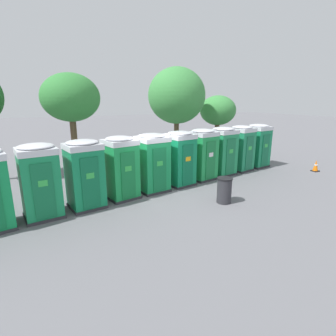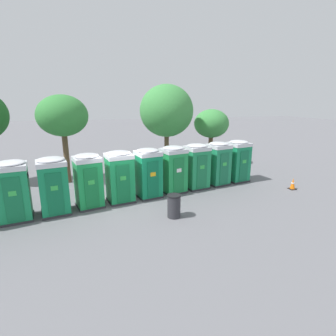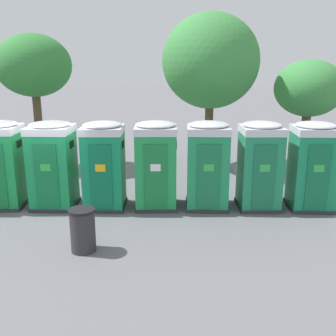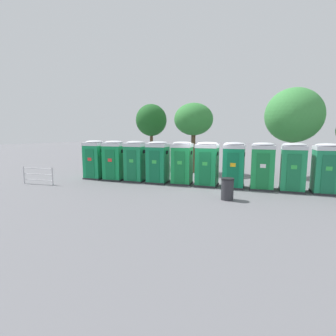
{
  "view_description": "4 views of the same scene",
  "coord_description": "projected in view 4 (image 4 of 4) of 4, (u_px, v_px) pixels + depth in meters",
  "views": [
    {
      "loc": [
        -4.06,
        -10.23,
        3.88
      ],
      "look_at": [
        0.81,
        0.2,
        0.91
      ],
      "focal_mm": 28.0,
      "sensor_mm": 36.0,
      "label": 1
    },
    {
      "loc": [
        -1.13,
        -12.38,
        4.86
      ],
      "look_at": [
        2.59,
        0.57,
        1.39
      ],
      "focal_mm": 28.0,
      "sensor_mm": 36.0,
      "label": 2
    },
    {
      "loc": [
        5.6,
        -10.0,
        4.16
      ],
      "look_at": [
        3.27,
        0.71,
        1.19
      ],
      "focal_mm": 42.0,
      "sensor_mm": 36.0,
      "label": 3
    },
    {
      "loc": [
        5.53,
        -13.97,
        3.11
      ],
      "look_at": [
        -2.32,
        -0.45,
        0.93
      ],
      "focal_mm": 28.0,
      "sensor_mm": 36.0,
      "label": 4
    }
  ],
  "objects": [
    {
      "name": "portapotty_2",
      "position": [
        136.0,
        161.0,
        16.41
      ],
      "size": [
        1.39,
        1.38,
        2.54
      ],
      "color": "#2D2D33",
      "rests_on": "ground"
    },
    {
      "name": "event_barrier",
      "position": [
        38.0,
        175.0,
        15.53
      ],
      "size": [
        1.98,
        0.61,
        1.05
      ],
      "color": "#B7B7BC",
      "rests_on": "ground"
    },
    {
      "name": "portapotty_8",
      "position": [
        293.0,
        167.0,
        13.62
      ],
      "size": [
        1.41,
        1.38,
        2.54
      ],
      "color": "#2D2D33",
      "rests_on": "ground"
    },
    {
      "name": "portapotty_3",
      "position": [
        158.0,
        162.0,
        15.89
      ],
      "size": [
        1.42,
        1.41,
        2.54
      ],
      "color": "#2D2D33",
      "rests_on": "ground"
    },
    {
      "name": "portapotty_0",
      "position": [
        95.0,
        159.0,
        17.37
      ],
      "size": [
        1.43,
        1.41,
        2.54
      ],
      "color": "#2D2D33",
      "rests_on": "ground"
    },
    {
      "name": "portapotty_9",
      "position": [
        326.0,
        168.0,
        13.12
      ],
      "size": [
        1.41,
        1.43,
        2.54
      ],
      "color": "#2D2D33",
      "rests_on": "ground"
    },
    {
      "name": "ground_plane",
      "position": [
        206.0,
        186.0,
        15.14
      ],
      "size": [
        120.0,
        120.0,
        0.0
      ],
      "primitive_type": "plane",
      "color": "slate"
    },
    {
      "name": "street_tree_3",
      "position": [
        194.0,
        120.0,
        19.46
      ],
      "size": [
        2.89,
        2.89,
        5.22
      ],
      "color": "brown",
      "rests_on": "ground"
    },
    {
      "name": "portapotty_6",
      "position": [
        234.0,
        165.0,
        14.5
      ],
      "size": [
        1.39,
        1.41,
        2.54
      ],
      "color": "#2D2D33",
      "rests_on": "ground"
    },
    {
      "name": "street_tree_1",
      "position": [
        294.0,
        116.0,
        17.32
      ],
      "size": [
        3.7,
        3.7,
        5.97
      ],
      "color": "brown",
      "rests_on": "ground"
    },
    {
      "name": "trash_can",
      "position": [
        227.0,
        189.0,
        11.99
      ],
      "size": [
        0.6,
        0.6,
        1.0
      ],
      "color": "#2D2D33",
      "rests_on": "ground"
    },
    {
      "name": "portapotty_7",
      "position": [
        262.0,
        166.0,
        14.08
      ],
      "size": [
        1.45,
        1.44,
        2.54
      ],
      "color": "#2D2D33",
      "rests_on": "ground"
    },
    {
      "name": "portapotty_1",
      "position": [
        114.0,
        160.0,
        16.84
      ],
      "size": [
        1.48,
        1.46,
        2.54
      ],
      "color": "#2D2D33",
      "rests_on": "ground"
    },
    {
      "name": "portapotty_5",
      "position": [
        207.0,
        164.0,
        15.01
      ],
      "size": [
        1.42,
        1.39,
        2.54
      ],
      "color": "#2D2D33",
      "rests_on": "ground"
    },
    {
      "name": "street_tree_0",
      "position": [
        151.0,
        120.0,
        22.12
      ],
      "size": [
        2.6,
        2.6,
        5.4
      ],
      "color": "brown",
      "rests_on": "ground"
    },
    {
      "name": "portapotty_4",
      "position": [
        182.0,
        163.0,
        15.5
      ],
      "size": [
        1.42,
        1.44,
        2.54
      ],
      "color": "#2D2D33",
      "rests_on": "ground"
    }
  ]
}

